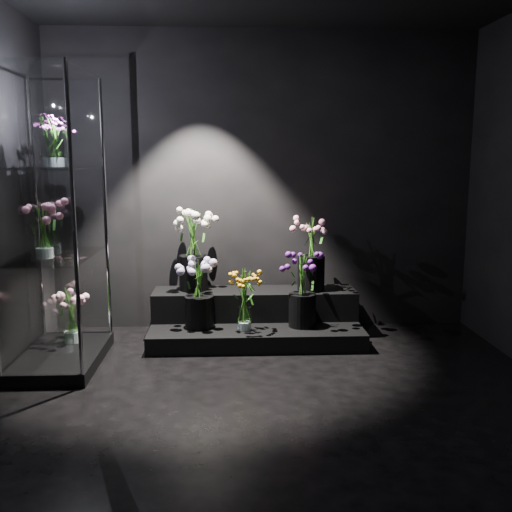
{
  "coord_description": "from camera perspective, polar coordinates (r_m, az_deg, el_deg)",
  "views": [
    {
      "loc": [
        -0.31,
        -3.43,
        1.63
      ],
      "look_at": [
        -0.1,
        1.2,
        0.83
      ],
      "focal_mm": 40.0,
      "sensor_mm": 36.0,
      "label": 1
    }
  ],
  "objects": [
    {
      "name": "bouquet_cream_roses",
      "position": [
        5.28,
        -6.33,
        1.17
      ],
      "size": [
        0.47,
        0.47,
        0.75
      ],
      "rotation": [
        0.0,
        0.0,
        0.24
      ],
      "color": "black",
      "rests_on": "display_riser"
    },
    {
      "name": "bouquet_case_magenta",
      "position": [
        4.74,
        -19.42,
        10.69
      ],
      "size": [
        0.28,
        0.28,
        0.37
      ],
      "rotation": [
        0.0,
        0.0,
        0.3
      ],
      "color": "white",
      "rests_on": "display_case"
    },
    {
      "name": "bouquet_lilac",
      "position": [
        5.01,
        -5.73,
        -3.35
      ],
      "size": [
        0.38,
        0.38,
        0.61
      ],
      "rotation": [
        0.0,
        0.0,
        0.08
      ],
      "color": "black",
      "rests_on": "display_riser"
    },
    {
      "name": "bouquet_pink_roses",
      "position": [
        5.28,
        5.57,
        0.56
      ],
      "size": [
        0.42,
        0.42,
        0.67
      ],
      "rotation": [
        0.0,
        0.0,
        0.31
      ],
      "color": "black",
      "rests_on": "display_riser"
    },
    {
      "name": "bouquet_case_pink",
      "position": [
        4.53,
        -20.51,
        2.54
      ],
      "size": [
        0.34,
        0.34,
        0.42
      ],
      "rotation": [
        0.0,
        0.0,
        -0.13
      ],
      "color": "white",
      "rests_on": "display_case"
    },
    {
      "name": "bouquet_purple",
      "position": [
        5.02,
        4.67,
        -3.09
      ],
      "size": [
        0.44,
        0.44,
        0.64
      ],
      "rotation": [
        0.0,
        0.0,
        0.44
      ],
      "color": "black",
      "rests_on": "display_riser"
    },
    {
      "name": "display_riser",
      "position": [
        5.27,
        -0.08,
        -6.28
      ],
      "size": [
        1.88,
        0.84,
        0.42
      ],
      "color": "black",
      "rests_on": "floor"
    },
    {
      "name": "bouquet_orange_bells",
      "position": [
        4.91,
        -1.19,
        -4.22
      ],
      "size": [
        0.27,
        0.27,
        0.55
      ],
      "rotation": [
        0.0,
        0.0,
        0.01
      ],
      "color": "white",
      "rests_on": "display_riser"
    },
    {
      "name": "floor",
      "position": [
        3.81,
        2.38,
        -15.54
      ],
      "size": [
        4.0,
        4.0,
        0.0
      ],
      "primitive_type": "plane",
      "color": "black",
      "rests_on": "ground"
    },
    {
      "name": "wall_front",
      "position": [
        1.49,
        9.44,
        0.76
      ],
      "size": [
        4.0,
        0.0,
        4.0
      ],
      "primitive_type": "plane",
      "rotation": [
        -1.57,
        0.0,
        0.0
      ],
      "color": "black",
      "rests_on": "floor"
    },
    {
      "name": "wall_back",
      "position": [
        5.45,
        0.65,
        7.35
      ],
      "size": [
        4.0,
        0.0,
        4.0
      ],
      "primitive_type": "plane",
      "rotation": [
        1.57,
        0.0,
        0.0
      ],
      "color": "black",
      "rests_on": "floor"
    },
    {
      "name": "bouquet_case_base_pink",
      "position": [
        5.01,
        -17.96,
        -5.5
      ],
      "size": [
        0.38,
        0.38,
        0.47
      ],
      "rotation": [
        0.0,
        0.0,
        -0.36
      ],
      "color": "white",
      "rests_on": "display_case"
    },
    {
      "name": "display_case",
      "position": [
        4.66,
        -19.59,
        3.16
      ],
      "size": [
        0.62,
        1.04,
        2.28
      ],
      "color": "black",
      "rests_on": "floor"
    }
  ]
}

